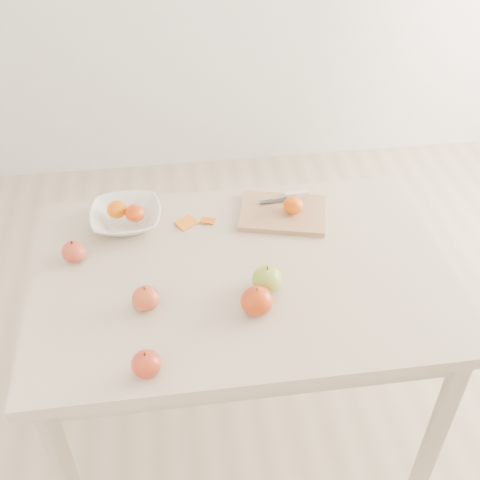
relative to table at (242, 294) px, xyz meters
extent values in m
plane|color=#C6B293|center=(0.00, 0.00, -0.65)|extent=(3.50, 3.50, 0.00)
cube|color=beige|center=(0.00, 0.00, 0.08)|extent=(1.20, 0.80, 0.04)
cylinder|color=#BCAA8E|center=(-0.54, 0.34, -0.30)|extent=(0.06, 0.06, 0.71)
cylinder|color=#BCAA8E|center=(0.54, 0.34, -0.30)|extent=(0.06, 0.06, 0.71)
cylinder|color=#BCAA8E|center=(-0.54, -0.34, -0.30)|extent=(0.06, 0.06, 0.71)
cylinder|color=#BCAA8E|center=(0.54, -0.34, -0.30)|extent=(0.06, 0.06, 0.71)
cube|color=tan|center=(0.16, 0.23, 0.11)|extent=(0.31, 0.26, 0.02)
ellipsoid|color=orange|center=(0.19, 0.22, 0.14)|extent=(0.06, 0.06, 0.05)
imported|color=white|center=(-0.33, 0.26, 0.13)|extent=(0.22, 0.22, 0.05)
ellipsoid|color=orange|center=(-0.35, 0.27, 0.15)|extent=(0.06, 0.06, 0.05)
ellipsoid|color=#D53D07|center=(-0.30, 0.24, 0.15)|extent=(0.06, 0.06, 0.05)
cube|color=orange|center=(-0.15, 0.23, 0.10)|extent=(0.07, 0.07, 0.01)
cube|color=#D15F0E|center=(-0.08, 0.23, 0.10)|extent=(0.05, 0.05, 0.01)
cube|color=white|center=(0.22, 0.31, 0.12)|extent=(0.08, 0.02, 0.01)
cube|color=#35383D|center=(0.14, 0.28, 0.12)|extent=(0.10, 0.02, 0.00)
ellipsoid|color=olive|center=(0.06, -0.09, 0.14)|extent=(0.08, 0.08, 0.07)
ellipsoid|color=#A71F21|center=(-0.27, -0.11, 0.13)|extent=(0.07, 0.07, 0.07)
ellipsoid|color=#9D0E03|center=(0.02, -0.17, 0.14)|extent=(0.09, 0.09, 0.08)
ellipsoid|color=#A51E21|center=(-0.28, -0.33, 0.13)|extent=(0.07, 0.07, 0.07)
ellipsoid|color=maroon|center=(-0.48, 0.11, 0.13)|extent=(0.07, 0.07, 0.06)
camera|label=1|loc=(-0.18, -1.25, 1.28)|focal=45.00mm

